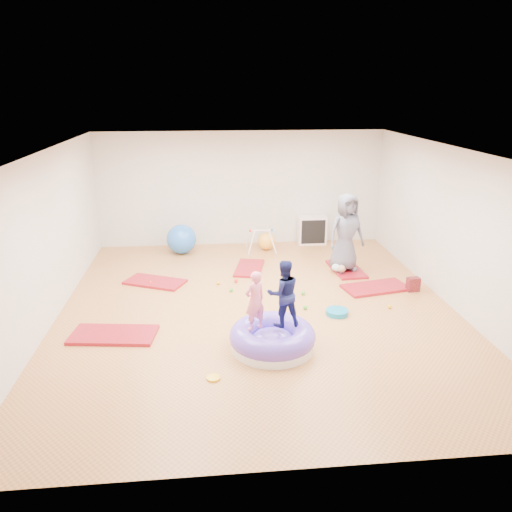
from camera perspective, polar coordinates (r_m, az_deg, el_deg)
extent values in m
cube|color=#BE8348|center=(9.02, 0.19, -6.04)|extent=(7.00, 8.00, 0.01)
cube|color=white|center=(8.24, 0.21, 11.92)|extent=(7.00, 8.00, 0.01)
cube|color=beige|center=(12.40, -1.71, 7.68)|extent=(7.00, 0.01, 2.80)
cube|color=beige|center=(4.85, 5.13, -10.71)|extent=(7.00, 0.01, 2.80)
cube|color=beige|center=(8.89, -22.87, 1.71)|extent=(0.01, 8.00, 2.80)
cube|color=beige|center=(9.53, 21.66, 2.94)|extent=(0.01, 8.00, 2.80)
cube|color=maroon|center=(8.38, -15.97, -8.65)|extent=(1.41, 0.84, 0.06)
cube|color=maroon|center=(10.35, -11.47, -2.92)|extent=(1.33, 1.04, 0.05)
cube|color=maroon|center=(10.92, -0.77, -1.38)|extent=(0.77, 1.20, 0.05)
cube|color=maroon|center=(10.14, 13.51, -3.53)|extent=(1.37, 0.89, 0.05)
cube|color=maroon|center=(11.02, 10.26, -1.49)|extent=(0.66, 1.21, 0.05)
cylinder|color=white|center=(7.72, 1.88, -9.99)|extent=(1.27, 1.27, 0.14)
torus|color=#6347D5|center=(7.65, 1.89, -9.11)|extent=(1.31, 1.31, 0.35)
ellipsoid|color=#6347D5|center=(7.69, 1.88, -9.65)|extent=(0.70, 0.70, 0.31)
imported|color=pink|center=(7.36, -0.12, -4.78)|extent=(0.40, 0.36, 0.93)
imported|color=#151B53|center=(7.47, 3.16, -3.94)|extent=(0.56, 0.47, 1.05)
imported|color=#535567|center=(10.67, 10.25, 2.67)|extent=(0.92, 0.73, 1.66)
ellipsoid|color=#B5E2F2|center=(10.76, 9.53, -1.26)|extent=(0.34, 0.22, 0.19)
sphere|color=tan|center=(10.61, 9.75, -1.43)|extent=(0.16, 0.16, 0.16)
sphere|color=#E9B00A|center=(8.14, 6.59, -8.76)|extent=(0.07, 0.07, 0.07)
sphere|color=green|center=(9.02, 5.65, -5.88)|extent=(0.07, 0.07, 0.07)
sphere|color=red|center=(10.17, -2.30, -2.86)|extent=(0.07, 0.07, 0.07)
sphere|color=green|center=(9.62, 5.43, -4.24)|extent=(0.07, 0.07, 0.07)
sphere|color=#E9B00A|center=(9.33, 15.03, -5.59)|extent=(0.07, 0.07, 0.07)
sphere|color=red|center=(10.29, -11.99, -3.02)|extent=(0.07, 0.07, 0.07)
sphere|color=#E9B00A|center=(10.09, -4.32, -3.08)|extent=(0.07, 0.07, 0.07)
sphere|color=green|center=(9.73, -2.85, -3.91)|extent=(0.07, 0.07, 0.07)
sphere|color=blue|center=(11.99, -8.52, 1.91)|extent=(0.70, 0.70, 0.70)
sphere|color=#FFB033|center=(12.18, 1.20, 1.70)|extent=(0.42, 0.42, 0.42)
cylinder|color=white|center=(11.79, -0.52, 1.51)|extent=(0.20, 0.21, 0.54)
cylinder|color=white|center=(12.22, -0.71, 2.15)|extent=(0.20, 0.21, 0.54)
cylinder|color=white|center=(11.84, 1.91, 1.58)|extent=(0.20, 0.21, 0.54)
cylinder|color=white|center=(12.28, 1.63, 2.22)|extent=(0.20, 0.21, 0.54)
cylinder|color=white|center=(11.96, 0.58, 2.95)|extent=(0.52, 0.03, 0.03)
sphere|color=red|center=(11.94, -0.67, 2.92)|extent=(0.06, 0.06, 0.06)
sphere|color=blue|center=(11.99, 1.83, 2.99)|extent=(0.06, 0.06, 0.06)
cube|color=white|center=(12.70, 6.41, 2.96)|extent=(0.70, 0.34, 0.70)
cube|color=black|center=(12.54, 6.57, 2.76)|extent=(0.60, 0.02, 0.60)
cube|color=white|center=(12.65, 6.46, 2.90)|extent=(0.02, 0.24, 0.62)
cube|color=white|center=(12.65, 6.46, 2.90)|extent=(0.62, 0.24, 0.02)
cylinder|color=#127DAA|center=(8.89, 9.25, -6.36)|extent=(0.39, 0.39, 0.09)
cube|color=#A61B26|center=(10.19, 17.52, -3.11)|extent=(0.25, 0.17, 0.28)
cylinder|color=#E9B00A|center=(7.03, -4.88, -13.72)|extent=(0.19, 0.19, 0.03)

